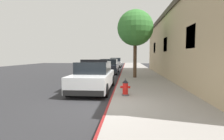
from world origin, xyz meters
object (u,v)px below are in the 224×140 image
at_px(parked_car_dark_far, 116,63).
at_px(police_cruiser, 94,77).
at_px(fire_hydrant, 125,88).
at_px(street_tree, 135,28).
at_px(parked_car_silver_ahead, 109,67).

bearing_deg(parked_car_dark_far, police_cruiser, -89.61).
bearing_deg(police_cruiser, fire_hydrant, -47.20).
distance_m(police_cruiser, fire_hydrant, 2.60).
relative_size(police_cruiser, street_tree, 0.90).
distance_m(fire_hydrant, street_tree, 7.74).
xyz_separation_m(fire_hydrant, street_tree, (0.68, 6.82, 3.59)).
xyz_separation_m(police_cruiser, parked_car_silver_ahead, (-0.12, 9.44, -0.00)).
bearing_deg(street_tree, fire_hydrant, -95.68).
xyz_separation_m(police_cruiser, parked_car_dark_far, (-0.14, 20.39, -0.00)).
bearing_deg(street_tree, parked_car_dark_far, 99.46).
bearing_deg(street_tree, police_cruiser, -116.34).
xyz_separation_m(parked_car_silver_ahead, fire_hydrant, (1.88, -11.34, -0.25)).
distance_m(police_cruiser, parked_car_dark_far, 20.39).
relative_size(parked_car_silver_ahead, street_tree, 0.90).
height_order(police_cruiser, parked_car_dark_far, police_cruiser).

